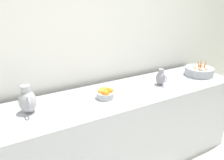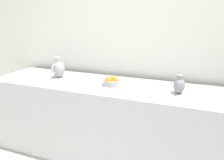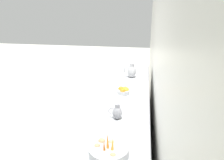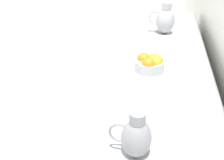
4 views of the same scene
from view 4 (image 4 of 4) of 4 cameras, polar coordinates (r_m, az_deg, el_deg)
The scene contains 4 objects.
prep_counter at distance 1.80m, azimuth 7.50°, elevation -12.67°, with size 0.71×3.05×0.94m, color #ADAFB5.
orange_bowl at distance 1.59m, azimuth 8.33°, elevation 3.63°, with size 0.18×0.18×0.10m.
metal_pitcher_tall at distance 2.25m, azimuth 11.43°, elevation 12.68°, with size 0.21×0.15×0.25m.
metal_pitcher_short at distance 0.97m, azimuth 5.20°, elevation -12.09°, with size 0.16×0.11×0.19m.
Camera 4 is at (-1.52, 1.27, 1.65)m, focal length 42.14 mm.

